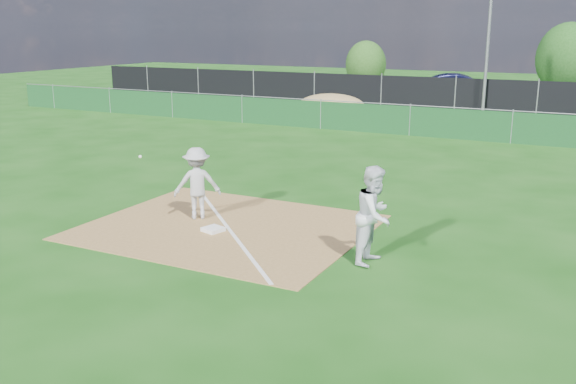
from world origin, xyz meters
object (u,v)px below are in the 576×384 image
object	(u,v)px
first_base	(213,229)
car_right	(537,96)
tree_left	(366,64)
light_pole	(489,34)
play_at_first	(197,183)
runner	(375,215)
car_mid	(460,88)
tree_mid	(568,58)
car_left	(389,89)

from	to	relation	value
first_base	car_right	world-z (taller)	car_right
tree_left	light_pole	bearing A→B (deg)	-46.02
play_at_first	runner	distance (m)	4.68
car_mid	tree_mid	size ratio (longest dim) A/B	1.08
play_at_first	first_base	bearing A→B (deg)	-38.28
light_pole	first_base	distance (m)	22.52
light_pole	car_right	bearing A→B (deg)	65.30
play_at_first	runner	size ratio (longest dim) A/B	1.21
first_base	tree_mid	bearing A→B (deg)	82.40
car_left	car_right	size ratio (longest dim) A/B	0.98
play_at_first	tree_left	distance (m)	32.98
first_base	runner	xyz separation A→B (m)	(3.74, -0.16, 0.88)
car_right	tree_left	world-z (taller)	tree_left
runner	car_mid	xyz separation A→B (m)	(-4.43, 27.42, -0.10)
car_right	tree_left	xyz separation A→B (m)	(-12.28, 6.15, 1.10)
runner	tree_left	xyz separation A→B (m)	(-12.38, 32.88, 0.81)
car_left	light_pole	bearing A→B (deg)	-136.29
play_at_first	car_right	world-z (taller)	play_at_first
tree_left	car_mid	bearing A→B (deg)	-34.48
car_left	tree_mid	distance (m)	12.12
car_left	tree_left	xyz separation A→B (m)	(-4.01, 6.68, 1.00)
first_base	tree_left	size ratio (longest dim) A/B	0.12
car_mid	runner	bearing A→B (deg)	172.96
play_at_first	car_mid	distance (m)	26.58
car_left	runner	bearing A→B (deg)	-176.38
car_right	tree_left	size ratio (longest dim) A/B	1.30
runner	car_mid	bearing A→B (deg)	12.11
first_base	tree_left	bearing A→B (deg)	104.79
play_at_first	car_right	distance (m)	26.27
runner	car_right	distance (m)	26.73
light_pole	car_mid	xyz separation A→B (m)	(-2.29, 5.15, -3.16)
light_pole	play_at_first	world-z (taller)	light_pole
car_mid	tree_left	bearing A→B (deg)	39.29
light_pole	tree_left	distance (m)	14.91
car_mid	tree_left	size ratio (longest dim) A/B	1.48
tree_mid	car_right	bearing A→B (deg)	-96.82
light_pole	car_left	size ratio (longest dim) A/B	1.85
light_pole	car_left	world-z (taller)	light_pole
play_at_first	tree_left	size ratio (longest dim) A/B	0.67
car_mid	car_left	bearing A→B (deg)	91.06
play_at_first	tree_mid	xyz separation A→B (m)	(5.37, 33.13, 1.54)
first_base	car_mid	size ratio (longest dim) A/B	0.08
runner	car_right	xyz separation A→B (m)	(-0.10, 26.73, -0.29)
light_pole	runner	xyz separation A→B (m)	(2.15, -22.28, -3.06)
tree_left	car_right	bearing A→B (deg)	-26.61
tree_left	tree_mid	size ratio (longest dim) A/B	0.73
play_at_first	car_left	distance (m)	25.63
first_base	play_at_first	world-z (taller)	play_at_first
light_pole	car_right	xyz separation A→B (m)	(2.05, 4.45, -3.35)
light_pole	car_left	bearing A→B (deg)	147.82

